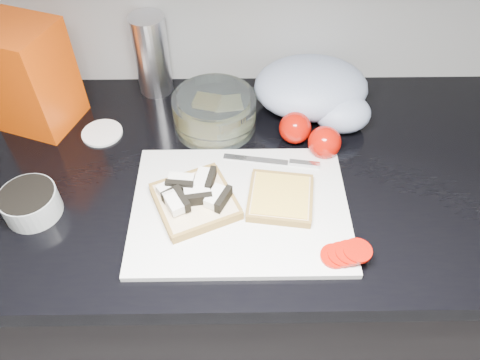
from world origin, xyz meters
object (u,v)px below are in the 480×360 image
Objects in this scene: steel_canister at (152,55)px; glass_bowl at (215,112)px; cutting_board at (240,208)px; bread_bag at (30,77)px.

glass_bowl is at bearing -42.98° from steel_canister.
steel_canister is (-0.14, 0.13, 0.06)m from glass_bowl.
cutting_board is 2.23× the size of glass_bowl.
steel_canister is at bearing 44.53° from bread_bag.
cutting_board is at bearing -77.72° from glass_bowl.
glass_bowl is 0.79× the size of bread_bag.
bread_bag is (-0.43, 0.27, 0.11)m from cutting_board.
steel_canister is at bearing 117.59° from cutting_board.
glass_bowl is 0.20m from steel_canister.
glass_bowl is at bearing 102.28° from cutting_board.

